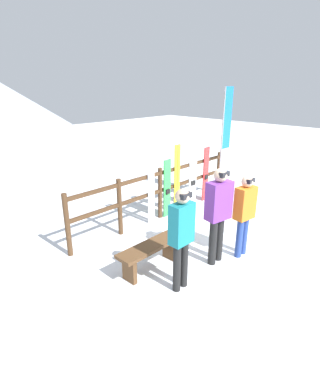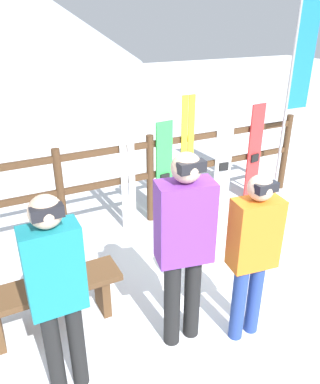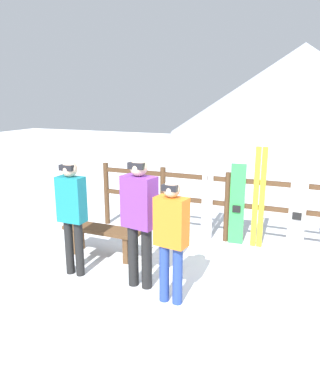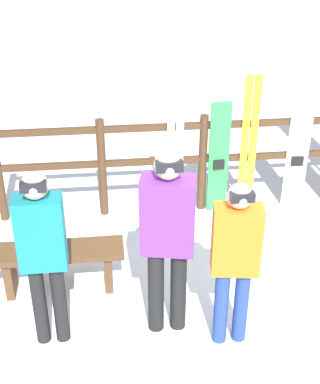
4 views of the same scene
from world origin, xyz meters
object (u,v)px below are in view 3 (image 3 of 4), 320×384
at_px(ski_pair_yellow, 259,198).
at_px(bench, 102,235).
at_px(snowboard_green, 237,205).
at_px(person_purple, 139,214).
at_px(snowboard_white, 297,212).
at_px(person_teal, 72,209).
at_px(ski_pair_white, 207,193).
at_px(person_orange, 171,233).

bearing_deg(ski_pair_yellow, bench, -148.43).
height_order(snowboard_green, ski_pair_yellow, ski_pair_yellow).
relative_size(person_purple, snowboard_white, 1.25).
bearing_deg(person_teal, person_purple, 2.47).
height_order(person_purple, ski_pair_white, person_purple).
distance_m(bench, ski_pair_yellow, 2.67).
distance_m(person_orange, snowboard_green, 2.28).
height_order(person_purple, person_teal, person_purple).
distance_m(bench, person_teal, 0.95).
relative_size(person_orange, snowboard_green, 1.11).
distance_m(bench, ski_pair_white, 1.98).
distance_m(person_purple, ski_pair_yellow, 2.39).
bearing_deg(ski_pair_white, ski_pair_yellow, -0.00).
xyz_separation_m(bench, ski_pair_yellow, (2.23, 1.37, 0.51)).
bearing_deg(person_teal, ski_pair_white, 56.58).
bearing_deg(snowboard_green, person_purple, -113.33).
height_order(person_orange, ski_pair_yellow, ski_pair_yellow).
xyz_separation_m(bench, person_orange, (1.53, -0.88, 0.57)).
bearing_deg(bench, snowboard_green, 36.14).
bearing_deg(ski_pair_white, person_teal, -123.42).
bearing_deg(person_purple, ski_pair_yellow, 58.76).
height_order(person_teal, ski_pair_yellow, ski_pair_yellow).
distance_m(person_teal, person_orange, 1.57).
bearing_deg(ski_pair_white, snowboard_white, -0.13).
bearing_deg(snowboard_green, bench, -143.86).
height_order(person_teal, ski_pair_white, ski_pair_white).
bearing_deg(person_teal, bench, 87.46).
bearing_deg(person_purple, snowboard_white, 47.56).
height_order(bench, ski_pair_yellow, ski_pair_yellow).
bearing_deg(ski_pair_yellow, snowboard_white, -0.32).
height_order(person_teal, person_orange, person_teal).
bearing_deg(person_purple, bench, 146.33).
xyz_separation_m(person_teal, person_orange, (1.56, -0.17, -0.07)).
xyz_separation_m(person_teal, snowboard_green, (1.90, 2.08, -0.28)).
height_order(bench, person_teal, person_teal).
bearing_deg(ski_pair_yellow, person_teal, -137.41).
bearing_deg(bench, person_purple, -33.67).
xyz_separation_m(person_purple, ski_pair_yellow, (1.23, 2.04, -0.17)).
xyz_separation_m(bench, person_teal, (-0.03, -0.71, 0.64)).
xyz_separation_m(bench, ski_pair_white, (1.34, 1.37, 0.51)).
height_order(snowboard_green, snowboard_white, snowboard_green).
distance_m(person_orange, ski_pair_white, 2.26).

